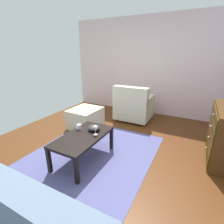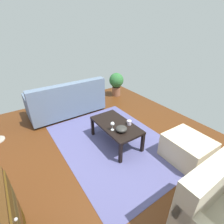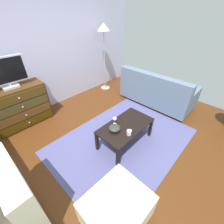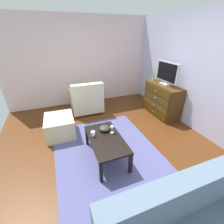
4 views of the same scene
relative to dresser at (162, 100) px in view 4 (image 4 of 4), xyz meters
name	(u,v)px [view 4 (image 4 of 4)]	position (x,y,z in m)	size (l,w,h in m)	color
ground_plane	(115,148)	(0.86, -1.73, -0.45)	(5.54, 4.56, 0.05)	#512A10
wall_accent_rear	(207,76)	(0.86, 0.31, 0.83)	(5.54, 0.12, 2.51)	silver
wall_plain_left	(84,62)	(-1.67, -1.73, 0.83)	(0.12, 4.56, 2.51)	silver
area_rug	(109,156)	(1.06, -1.93, -0.42)	(2.60, 1.90, 0.01)	#4F4F80
dresser	(162,100)	(0.00, 0.00, 0.00)	(1.08, 0.49, 0.85)	#472B10
tv	(167,73)	(0.00, 0.02, 0.72)	(0.73, 0.18, 0.57)	silver
lava_lamp	(154,75)	(-0.44, -0.04, 0.57)	(0.09, 0.09, 0.33)	#B7B7BC
coffee_table	(106,140)	(1.06, -1.97, -0.05)	(1.01, 0.55, 0.42)	black
wine_glass	(112,127)	(0.94, -1.82, 0.12)	(0.07, 0.07, 0.16)	silver
mug	(93,134)	(0.91, -2.16, 0.04)	(0.11, 0.08, 0.08)	silver
bowl_decorative	(105,128)	(0.82, -1.92, 0.05)	(0.20, 0.20, 0.09)	#2D2D2A
armchair	(86,100)	(-0.91, -1.88, -0.07)	(0.80, 0.83, 0.88)	#332319
ottoman	(60,126)	(0.02, -2.69, -0.21)	(0.70, 0.60, 0.43)	beige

